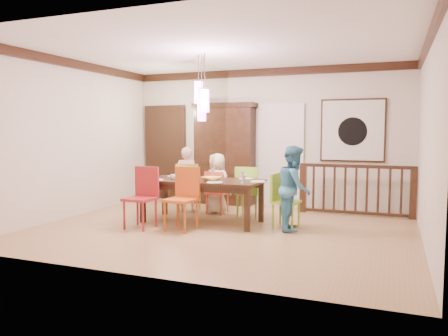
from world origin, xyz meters
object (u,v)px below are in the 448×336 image
(person_end_right, at_px, (294,188))
(person_far_mid, at_px, (217,184))
(balustrade, at_px, (356,189))
(chair_far_left, at_px, (189,184))
(dining_table, at_px, (202,184))
(chair_end_right, at_px, (286,197))
(china_hutch, at_px, (224,153))
(person_far_left, at_px, (187,179))

(person_end_right, bearing_deg, person_far_mid, 53.02)
(balustrade, relative_size, person_end_right, 1.55)
(balustrade, bearing_deg, chair_far_left, -165.01)
(dining_table, bearing_deg, balustrade, 33.45)
(balustrade, bearing_deg, dining_table, -146.80)
(person_far_mid, relative_size, person_end_right, 0.85)
(chair_far_left, xyz_separation_m, chair_end_right, (2.10, -0.71, -0.04))
(china_hutch, height_order, person_far_left, china_hutch)
(balustrade, height_order, person_end_right, person_end_right)
(dining_table, xyz_separation_m, person_end_right, (1.62, -0.00, 0.02))
(person_end_right, bearing_deg, chair_end_right, 53.27)
(chair_end_right, bearing_deg, person_end_right, -109.44)
(chair_end_right, bearing_deg, person_far_mid, 70.29)
(person_far_left, bearing_deg, person_far_mid, 170.06)
(person_far_left, xyz_separation_m, person_far_mid, (0.64, 0.01, -0.06))
(chair_end_right, bearing_deg, china_hutch, 50.45)
(dining_table, xyz_separation_m, person_far_left, (-0.70, 0.82, -0.03))
(chair_far_left, relative_size, person_far_mid, 0.83)
(china_hutch, distance_m, person_far_mid, 1.29)
(dining_table, xyz_separation_m, china_hutch, (-0.35, 1.97, 0.43))
(china_hutch, bearing_deg, person_end_right, -45.09)
(chair_far_left, xyz_separation_m, person_end_right, (2.24, -0.78, 0.13))
(person_far_mid, bearing_deg, chair_end_right, 166.15)
(china_hutch, xyz_separation_m, person_end_right, (1.96, -1.97, -0.42))
(chair_end_right, relative_size, person_far_mid, 0.77)
(person_far_left, distance_m, person_far_mid, 0.65)
(dining_table, relative_size, person_far_mid, 1.78)
(balustrade, xyz_separation_m, person_end_right, (-0.83, -1.63, 0.18))
(person_far_left, bearing_deg, balustrade, -176.54)
(chair_end_right, relative_size, balustrade, 0.43)
(dining_table, height_order, chair_end_right, chair_end_right)
(china_hutch, height_order, person_end_right, china_hutch)
(chair_end_right, xyz_separation_m, china_hutch, (-1.82, 1.90, 0.58))
(chair_end_right, relative_size, person_far_left, 0.70)
(balustrade, xyz_separation_m, person_far_left, (-3.15, -0.81, 0.14))
(chair_end_right, height_order, balustrade, balustrade)
(china_hutch, xyz_separation_m, person_far_mid, (0.29, -1.14, -0.52))
(chair_far_left, distance_m, person_far_mid, 0.57)
(chair_far_left, bearing_deg, china_hutch, -117.34)
(person_far_left, bearing_deg, chair_far_left, 141.06)
(person_far_mid, bearing_deg, person_end_right, 166.17)
(chair_end_right, distance_m, person_far_mid, 1.71)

